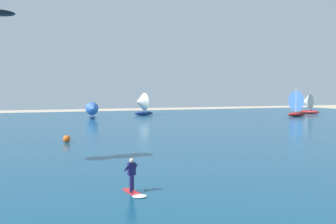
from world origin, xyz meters
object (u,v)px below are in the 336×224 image
at_px(sailboat_mid_right, 93,110).
at_px(sailboat_far_left, 141,104).
at_px(marker_buoy, 67,139).
at_px(sailboat_far_right, 307,103).
at_px(sailboat_near_shore, 299,103).
at_px(kitesurfer, 133,181).

relative_size(sailboat_mid_right, sailboat_far_left, 0.66).
xyz_separation_m(sailboat_far_left, marker_buoy, (-20.58, -38.95, -2.05)).
xyz_separation_m(sailboat_far_right, sailboat_near_shore, (-8.73, -7.33, 0.28)).
bearing_deg(sailboat_far_left, kitesurfer, -108.82).
height_order(sailboat_mid_right, sailboat_far_right, sailboat_far_right).
bearing_deg(marker_buoy, sailboat_near_shore, 25.62).
bearing_deg(marker_buoy, sailboat_mid_right, 74.41).
distance_m(sailboat_mid_right, marker_buoy, 33.84).
relative_size(sailboat_far_left, sailboat_near_shore, 0.92).
bearing_deg(marker_buoy, sailboat_far_right, 28.11).
distance_m(sailboat_mid_right, sailboat_far_left, 13.17).
relative_size(kitesurfer, sailboat_mid_right, 0.58).
relative_size(kitesurfer, marker_buoy, 2.79).
bearing_deg(sailboat_mid_right, marker_buoy, -105.59).
bearing_deg(kitesurfer, sailboat_far_right, 41.77).
xyz_separation_m(kitesurfer, sailboat_far_right, (57.24, 51.12, 1.73)).
xyz_separation_m(sailboat_near_shore, marker_buoy, (-48.88, -23.44, -2.25)).
relative_size(sailboat_mid_right, sailboat_near_shore, 0.61).
distance_m(sailboat_far_left, sailboat_near_shore, 32.27).
height_order(kitesurfer, marker_buoy, kitesurfer).
height_order(sailboat_far_left, marker_buoy, sailboat_far_left).
distance_m(kitesurfer, sailboat_near_shore, 65.38).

